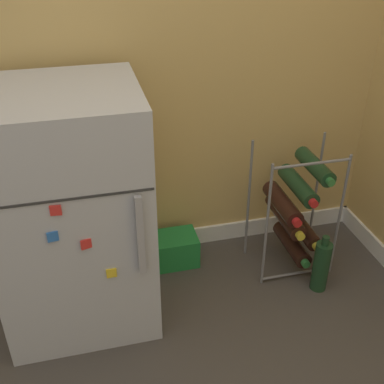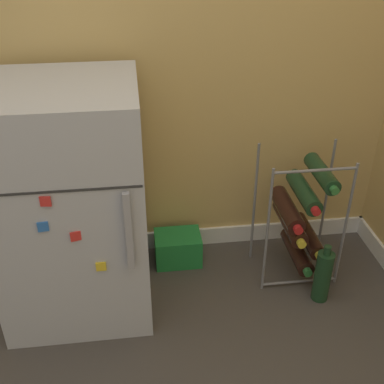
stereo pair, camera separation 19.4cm
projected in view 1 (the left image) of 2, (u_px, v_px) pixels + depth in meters
name	position (u px, v px, depth m)	size (l,w,h in m)	color
ground_plane	(223.00, 338.00, 1.91)	(14.00, 14.00, 0.00)	#423D38
mini_fridge	(72.00, 212.00, 1.82)	(0.56, 0.55, 0.96)	#B7BABF
wine_rack	(295.00, 209.00, 2.16)	(0.35, 0.32, 0.61)	slate
soda_box	(174.00, 249.00, 2.28)	(0.22, 0.16, 0.15)	#1E7F38
loose_bottle_floor	(321.00, 266.00, 2.09)	(0.07, 0.07, 0.28)	#19381E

